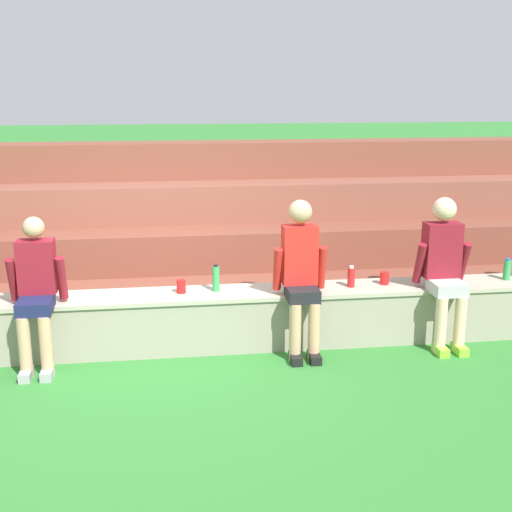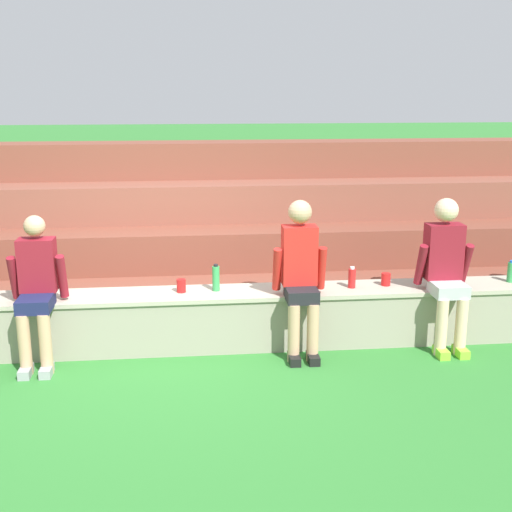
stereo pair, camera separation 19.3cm
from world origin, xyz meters
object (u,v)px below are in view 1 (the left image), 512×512
(person_center, at_px, (301,273))
(water_bottle_near_left, at_px, (216,278))
(person_left_of_center, at_px, (36,290))
(water_bottle_near_right, at_px, (351,277))
(plastic_cup_left_end, at_px, (181,286))
(water_bottle_mid_left, at_px, (507,270))
(plastic_cup_right_end, at_px, (384,278))
(person_right_of_center, at_px, (444,266))

(person_center, relative_size, water_bottle_near_left, 5.54)
(person_left_of_center, distance_m, water_bottle_near_right, 2.97)
(water_bottle_near_right, bearing_deg, person_left_of_center, -175.24)
(plastic_cup_left_end, bearing_deg, person_left_of_center, -168.07)
(water_bottle_near_left, height_order, plastic_cup_left_end, water_bottle_near_left)
(person_center, relative_size, water_bottle_mid_left, 6.56)
(water_bottle_near_right, distance_m, plastic_cup_left_end, 1.67)
(person_left_of_center, bearing_deg, plastic_cup_left_end, 11.93)
(water_bottle_near_right, relative_size, plastic_cup_right_end, 1.72)
(person_left_of_center, distance_m, plastic_cup_left_end, 1.32)
(person_center, xyz_separation_m, plastic_cup_left_end, (-1.11, 0.27, -0.17))
(person_left_of_center, xyz_separation_m, water_bottle_near_right, (2.96, 0.25, -0.07))
(person_left_of_center, relative_size, person_center, 0.93)
(person_center, bearing_deg, plastic_cup_right_end, 17.53)
(person_right_of_center, distance_m, plastic_cup_right_end, 0.59)
(water_bottle_mid_left, relative_size, plastic_cup_left_end, 1.75)
(person_center, bearing_deg, person_left_of_center, 179.98)
(water_bottle_near_right, distance_m, plastic_cup_right_end, 0.36)
(person_left_of_center, xyz_separation_m, water_bottle_mid_left, (4.60, 0.27, -0.06))
(water_bottle_near_left, xyz_separation_m, plastic_cup_right_end, (1.69, -0.00, -0.06))
(person_left_of_center, distance_m, person_right_of_center, 3.82)
(person_right_of_center, height_order, water_bottle_near_right, person_right_of_center)
(person_center, height_order, person_right_of_center, person_center)
(water_bottle_mid_left, xyz_separation_m, water_bottle_near_left, (-2.98, 0.02, 0.02))
(person_center, relative_size, water_bottle_near_right, 6.91)
(person_right_of_center, bearing_deg, plastic_cup_left_end, 174.57)
(plastic_cup_left_end, bearing_deg, person_right_of_center, -5.43)
(person_left_of_center, xyz_separation_m, water_bottle_near_left, (1.62, 0.29, -0.04))
(water_bottle_mid_left, height_order, water_bottle_near_right, water_bottle_mid_left)
(water_bottle_near_right, bearing_deg, plastic_cup_right_end, 6.60)
(person_right_of_center, bearing_deg, plastic_cup_right_end, 153.26)
(person_right_of_center, relative_size, water_bottle_near_right, 6.84)
(water_bottle_mid_left, height_order, plastic_cup_left_end, water_bottle_mid_left)
(water_bottle_near_right, height_order, plastic_cup_right_end, water_bottle_near_right)
(person_left_of_center, bearing_deg, water_bottle_near_right, 4.76)
(water_bottle_near_right, bearing_deg, water_bottle_near_left, 178.22)
(person_left_of_center, height_order, water_bottle_near_right, person_left_of_center)
(person_left_of_center, relative_size, water_bottle_mid_left, 6.10)
(person_center, distance_m, person_right_of_center, 1.42)
(water_bottle_mid_left, xyz_separation_m, plastic_cup_left_end, (-3.31, 0.00, -0.04))
(plastic_cup_right_end, bearing_deg, person_right_of_center, -26.74)
(plastic_cup_left_end, xyz_separation_m, plastic_cup_right_end, (2.02, 0.01, -0.00))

